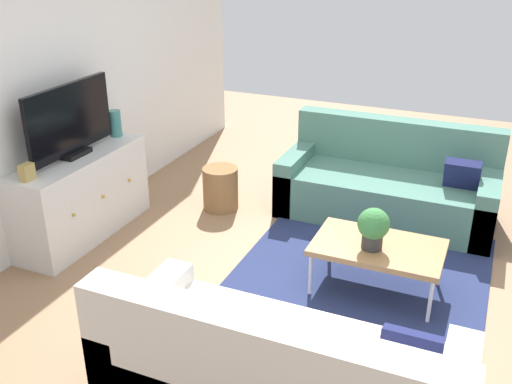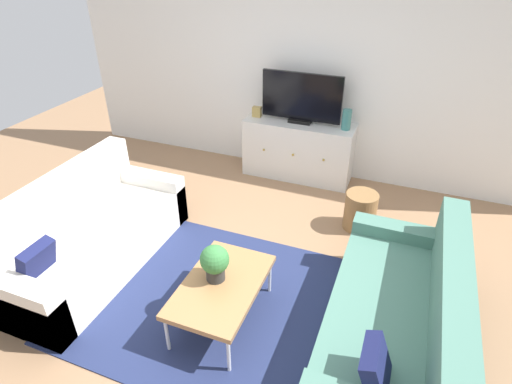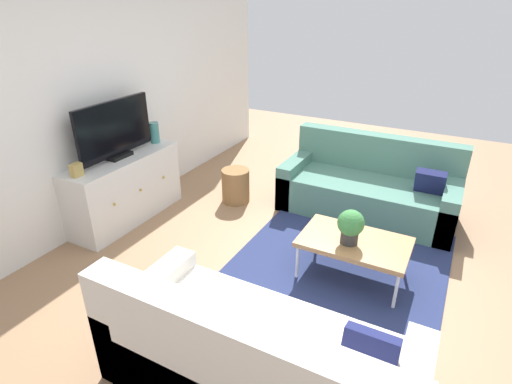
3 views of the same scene
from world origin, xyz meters
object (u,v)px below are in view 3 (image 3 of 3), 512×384
Objects in this scene: tv_console at (125,189)px; glass_vase at (154,133)px; flat_screen_tv at (115,130)px; wicker_basket at (236,186)px; couch_left_side at (254,366)px; couch_right_side at (370,188)px; potted_plant at (351,225)px; coffee_table at (354,243)px; mantel_clock at (76,170)px.

tv_console is 5.67× the size of glass_vase.
wicker_basket is (0.95, -0.88, -0.84)m from flat_screen_tv.
glass_vase is at bearing 50.57° from couch_left_side.
couch_right_side is 1.61m from wicker_basket.
glass_vase is at bearing 0.00° from tv_console.
couch_left_side is at bearing 173.90° from potted_plant.
coffee_table is 2.57m from tv_console.
flat_screen_tv is 0.60m from glass_vase.
tv_console is (-0.13, 2.57, 0.01)m from coffee_table.
flat_screen_tv reaches higher than tv_console.
flat_screen_tv is 1.55m from wicker_basket.
wicker_basket is at bearing 109.81° from couch_right_side.
couch_left_side is 1.41× the size of tv_console.
glass_vase is (0.50, 2.53, 0.30)m from potted_plant.
flat_screen_tv reaches higher than coffee_table.
tv_console is 1.40× the size of flat_screen_tv.
coffee_table is at bearing -87.05° from tv_console.
couch_right_side is at bearing -68.58° from glass_vase.
flat_screen_tv is 7.57× the size of mantel_clock.
coffee_table is 2.70m from mantel_clock.
flat_screen_tv is at bearing 122.04° from couch_right_side.
potted_plant is 0.23× the size of tv_console.
tv_console reaches higher than wicker_basket.
potted_plant is 0.75× the size of wicker_basket.
couch_right_side reaches higher than tv_console.
glass_vase is (0.43, 2.57, 0.51)m from coffee_table.
couch_right_side is 14.95× the size of mantel_clock.
couch_left_side is 2.88m from couch_right_side.
couch_left_side is at bearing -120.05° from flat_screen_tv.
couch_left_side reaches higher than tv_console.
wicker_basket is (2.34, 1.51, -0.07)m from couch_left_side.
wicker_basket is at bearing -29.61° from mantel_clock.
mantel_clock reaches higher than tv_console.
mantel_clock is (-0.57, -0.02, -0.24)m from flat_screen_tv.
glass_vase is at bearing 78.85° from potted_plant.
couch_left_side is 1.98× the size of flat_screen_tv.
wicker_basket is (0.82, 1.70, -0.15)m from coffee_table.
couch_right_side is at bearing -48.98° from mantel_clock.
couch_left_side is at bearing 180.00° from couch_right_side.
glass_vase is at bearing 80.39° from coffee_table.
coffee_table is at bearing -99.61° from glass_vase.
flat_screen_tv is (0.00, 0.02, 0.68)m from tv_console.
couch_left_side is at bearing -129.43° from glass_vase.
tv_console is 0.72m from mantel_clock.
couch_left_side is 8.02× the size of glass_vase.
glass_vase reaches higher than couch_right_side.
mantel_clock is (-0.64, 2.53, 0.25)m from potted_plant.
glass_vase reaches higher than couch_left_side.
coffee_table is 0.96× the size of flat_screen_tv.
couch_left_side is at bearing -120.26° from tv_console.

